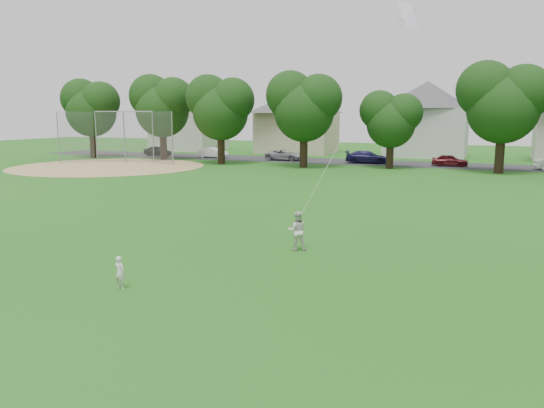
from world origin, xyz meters
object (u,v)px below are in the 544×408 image
at_px(toddler, 120,272).
at_px(older_boy, 297,231).
at_px(kite, 350,123).
at_px(baseball_backstop, 122,137).

height_order(toddler, older_boy, older_boy).
relative_size(toddler, kite, 0.12).
height_order(older_boy, kite, kite).
relative_size(toddler, older_boy, 0.66).
distance_m(toddler, baseball_backstop, 41.37).
distance_m(toddler, kite, 9.10).
height_order(older_boy, baseball_backstop, baseball_backstop).
distance_m(kite, baseball_backstop, 40.01).
xyz_separation_m(older_boy, kite, (1.72, 0.56, 3.85)).
bearing_deg(baseball_backstop, older_boy, -42.26).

